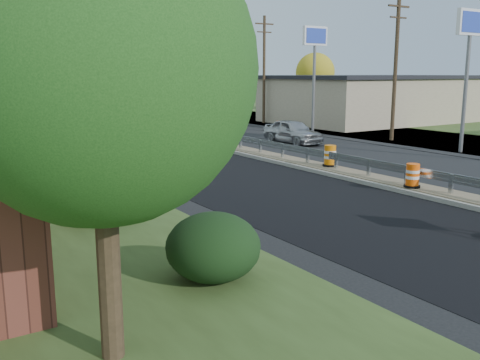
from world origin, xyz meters
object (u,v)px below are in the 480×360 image
barrel_median_near (413,176)px  barrel_median_mid (330,156)px  barrel_shoulder_mid (279,127)px  car_silver (293,131)px  barrel_median_far (172,129)px  car_dark_far (114,111)px

barrel_median_near → barrel_median_mid: (0.55, 5.20, 0.04)m
barrel_shoulder_mid → car_silver: bearing=-119.8°
barrel_median_near → barrel_median_mid: 5.23m
barrel_median_near → barrel_median_far: (-0.20, 20.52, 0.02)m
car_silver → barrel_median_near: bearing=-110.3°
barrel_median_near → car_dark_far: 39.01m
barrel_shoulder_mid → car_silver: size_ratio=0.18×
barrel_median_near → barrel_median_mid: bearing=83.9°
barrel_shoulder_mid → car_silver: (-3.49, -6.10, 0.38)m
barrel_shoulder_mid → car_dark_far: bearing=109.1°
barrel_median_near → barrel_median_far: bearing=90.6°
car_silver → car_dark_far: (-3.04, 25.01, 0.00)m
car_silver → car_dark_far: car_dark_far is taller
barrel_median_far → barrel_shoulder_mid: 8.95m
car_dark_far → barrel_shoulder_mid: bearing=102.7°
barrel_median_mid → barrel_median_near: bearing=-96.1°
barrel_shoulder_mid → car_dark_far: size_ratio=0.15×
barrel_median_far → car_dark_far: (2.40, 18.43, 0.10)m
barrel_median_mid → car_dark_far: (1.65, 33.74, 0.08)m
car_dark_far → car_silver: bearing=90.6°
barrel_median_mid → barrel_median_far: bearing=92.8°
barrel_median_far → car_silver: car_silver is taller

